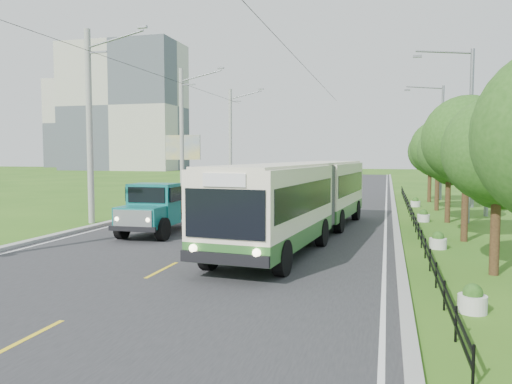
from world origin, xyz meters
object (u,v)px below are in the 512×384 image
at_px(pole_near, 90,126).
at_px(streetlight_mid, 467,129).
at_px(tree_second, 499,156).
at_px(bus, 302,194).
at_px(pole_far, 231,140).
at_px(tree_fifth, 439,151).
at_px(planter_mid, 423,216).
at_px(streetlight_far, 440,138).
at_px(billboard_right, 481,127).
at_px(planter_far, 415,203).
at_px(dump_truck, 161,205).
at_px(planter_front, 472,300).
at_px(billboard_left, 183,151).
at_px(tree_back, 431,154).
at_px(tree_fourth, 450,155).
at_px(tree_third, 468,145).
at_px(planter_near, 438,241).
at_px(pole_mid, 182,135).

bearing_deg(pole_near, streetlight_mid, 14.81).
height_order(tree_second, bus, tree_second).
distance_m(pole_far, tree_fifth, 22.25).
bearing_deg(pole_near, planter_mid, 16.52).
bearing_deg(streetlight_far, tree_second, -91.74).
bearing_deg(billboard_right, pole_far, 147.70).
distance_m(tree_fifth, planter_far, 4.21).
height_order(tree_second, dump_truck, tree_second).
bearing_deg(streetlight_far, planter_front, -93.89).
distance_m(billboard_left, billboard_right, 22.21).
bearing_deg(tree_back, tree_fourth, -90.00).
relative_size(pole_near, tree_third, 1.67).
distance_m(pole_far, tree_third, 30.78).
distance_m(pole_near, streetlight_mid, 19.56).
xyz_separation_m(tree_second, planter_mid, (-1.26, 11.86, -3.23)).
distance_m(planter_near, billboard_right, 15.34).
distance_m(pole_near, tree_fifth, 21.31).
xyz_separation_m(streetlight_mid, planter_front, (-2.04, -16.00, -4.62)).
relative_size(tree_third, billboard_left, 1.15).
relative_size(pole_mid, tree_fifth, 1.72).
xyz_separation_m(tree_second, planter_far, (-1.26, 19.86, -3.23)).
xyz_separation_m(tree_third, tree_fifth, (-0.00, 12.00, -0.13)).
height_order(streetlight_mid, planter_mid, streetlight_mid).
bearing_deg(tree_third, planter_near, -120.41).
bearing_deg(dump_truck, planter_near, -4.72).
distance_m(tree_fourth, planter_mid, 3.53).
xyz_separation_m(planter_mid, dump_truck, (-11.85, -7.21, 1.03)).
height_order(planter_front, dump_truck, dump_truck).
height_order(pole_near, tree_third, pole_near).
distance_m(planter_mid, planter_far, 8.00).
bearing_deg(tree_fourth, tree_fifth, 90.00).
bearing_deg(billboard_left, planter_front, -55.16).
xyz_separation_m(pole_near, pole_far, (0.00, 24.00, 0.00)).
height_order(pole_mid, tree_fourth, pole_mid).
bearing_deg(planter_far, tree_third, -84.82).
bearing_deg(tree_fourth, tree_third, -90.00).
distance_m(tree_third, planter_far, 14.40).
bearing_deg(planter_far, streetlight_mid, -75.68).
distance_m(pole_far, planter_front, 39.15).
bearing_deg(tree_fifth, billboard_left, 168.72).
bearing_deg(pole_near, tree_back, 43.41).
bearing_deg(tree_second, tree_third, 90.00).
bearing_deg(planter_far, pole_near, -142.37).
height_order(tree_fourth, bus, tree_fourth).
bearing_deg(planter_near, planter_far, 90.00).
relative_size(tree_fifth, dump_truck, 1.04).
bearing_deg(pole_mid, planter_near, -41.65).
height_order(pole_far, planter_front, pole_far).
distance_m(tree_fourth, billboard_right, 6.59).
relative_size(tree_second, billboard_right, 0.73).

